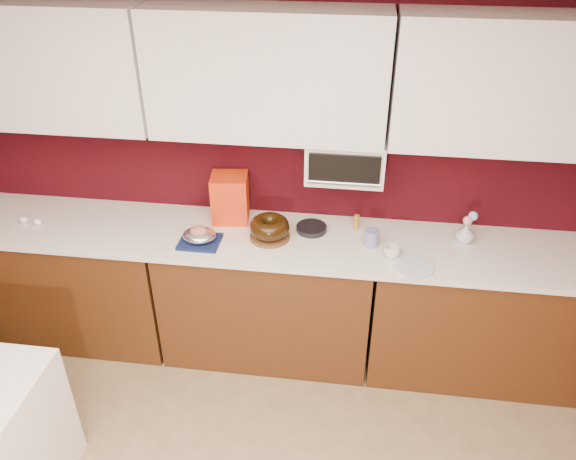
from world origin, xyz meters
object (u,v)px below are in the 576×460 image
(coffee_mug, at_px, (392,251))
(blue_jar, at_px, (372,238))
(toaster_oven, at_px, (346,158))
(foil_ham_nest, at_px, (199,235))
(flower_vase, at_px, (465,232))
(pandoro_box, at_px, (230,198))
(bundt_cake, at_px, (270,227))

(coffee_mug, relative_size, blue_jar, 0.86)
(toaster_oven, xyz_separation_m, blue_jar, (0.18, -0.17, -0.42))
(coffee_mug, xyz_separation_m, blue_jar, (-0.12, 0.11, 0.01))
(foil_ham_nest, bearing_deg, toaster_oven, 19.24)
(flower_vase, bearing_deg, blue_jar, -168.65)
(toaster_oven, distance_m, pandoro_box, 0.78)
(toaster_oven, height_order, flower_vase, toaster_oven)
(blue_jar, bearing_deg, flower_vase, 11.35)
(toaster_oven, bearing_deg, bundt_cake, -156.96)
(blue_jar, bearing_deg, foil_ham_nest, -173.50)
(flower_vase, bearing_deg, coffee_mug, -152.61)
(pandoro_box, height_order, blue_jar, pandoro_box)
(toaster_oven, relative_size, coffee_mug, 5.10)
(bundt_cake, bearing_deg, coffee_mug, -8.43)
(foil_ham_nest, relative_size, coffee_mug, 2.27)
(toaster_oven, height_order, foil_ham_nest, toaster_oven)
(bundt_cake, height_order, flower_vase, flower_vase)
(foil_ham_nest, distance_m, flower_vase, 1.58)
(blue_jar, bearing_deg, bundt_cake, -179.39)
(bundt_cake, relative_size, foil_ham_nest, 1.20)
(foil_ham_nest, bearing_deg, coffee_mug, 0.08)
(foil_ham_nest, relative_size, pandoro_box, 0.66)
(blue_jar, bearing_deg, pandoro_box, 168.09)
(foil_ham_nest, height_order, pandoro_box, pandoro_box)
(bundt_cake, bearing_deg, pandoro_box, 145.39)
(toaster_oven, relative_size, foil_ham_nest, 2.25)
(bundt_cake, height_order, pandoro_box, pandoro_box)
(foil_ham_nest, xyz_separation_m, pandoro_box, (0.12, 0.30, 0.10))
(toaster_oven, relative_size, flower_vase, 3.40)
(pandoro_box, bearing_deg, bundt_cake, -41.84)
(coffee_mug, height_order, blue_jar, blue_jar)
(flower_vase, bearing_deg, pandoro_box, 176.93)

